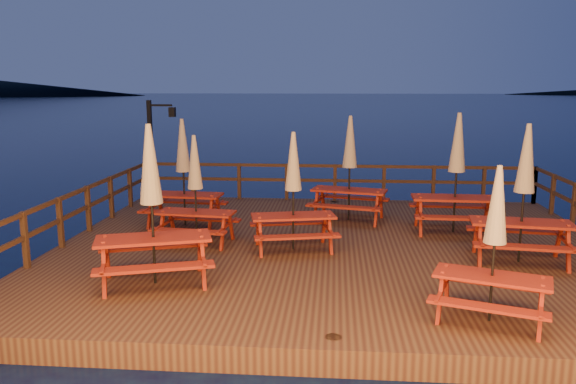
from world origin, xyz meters
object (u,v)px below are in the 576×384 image
Objects in this scene: picnic_table_1 at (456,171)px; lamp_post at (156,141)px; picnic_table_0 at (293,189)px; picnic_table_2 at (183,171)px.

lamp_post is at bearing 160.58° from picnic_table_1.
picnic_table_0 is (4.52, -4.98, -0.50)m from lamp_post.
picnic_table_1 is at bearing 12.84° from picnic_table_0.
picnic_table_0 is 3.41m from picnic_table_2.
picnic_table_0 is 0.95× the size of picnic_table_2.
lamp_post reaches higher than picnic_table_0.
lamp_post is 1.06× the size of picnic_table_1.
lamp_post is 8.83m from picnic_table_1.
picnic_table_2 is at bearing -179.08° from picnic_table_1.
lamp_post is 3.54m from picnic_table_2.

